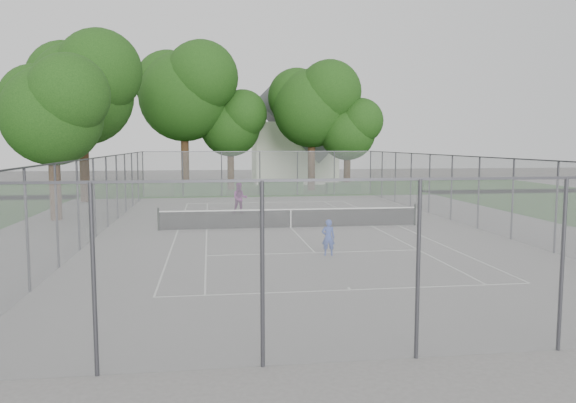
{
  "coord_description": "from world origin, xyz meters",
  "views": [
    {
      "loc": [
        -3.94,
        -27.11,
        4.18
      ],
      "look_at": [
        0.0,
        1.0,
        1.2
      ],
      "focal_mm": 35.0,
      "sensor_mm": 36.0,
      "label": 1
    }
  ],
  "objects": [
    {
      "name": "hedge_mid",
      "position": [
        1.83,
        18.35,
        0.57
      ],
      "size": [
        3.6,
        1.03,
        1.13
      ],
      "primitive_type": "cube",
      "color": "#1A4817",
      "rests_on": "ground"
    },
    {
      "name": "tree_far_right",
      "position": [
        7.97,
        20.33,
        5.47
      ],
      "size": [
        5.54,
        5.06,
        7.96
      ],
      "color": "#372114",
      "rests_on": "ground"
    },
    {
      "name": "woman_player",
      "position": [
        -2.19,
        5.8,
        0.92
      ],
      "size": [
        0.92,
        0.72,
        1.85
      ],
      "primitive_type": "imported",
      "rotation": [
        0.0,
        0.0,
        0.03
      ],
      "color": "#62205D",
      "rests_on": "ground"
    },
    {
      "name": "perimeter_fence",
      "position": [
        0.0,
        0.0,
        1.81
      ],
      "size": [
        18.08,
        34.08,
        3.52
      ],
      "color": "#38383D",
      "rests_on": "ground"
    },
    {
      "name": "court_markings",
      "position": [
        0.0,
        0.0,
        0.01
      ],
      "size": [
        11.03,
        23.83,
        0.01
      ],
      "color": "silver",
      "rests_on": "ground"
    },
    {
      "name": "tree_far_left",
      "position": [
        -5.92,
        22.59,
        8.8
      ],
      "size": [
        8.9,
        8.13,
        12.79
      ],
      "color": "#372114",
      "rests_on": "ground"
    },
    {
      "name": "tennis_net",
      "position": [
        0.0,
        0.0,
        0.51
      ],
      "size": [
        12.87,
        0.1,
        1.1
      ],
      "color": "black",
      "rests_on": "ground"
    },
    {
      "name": "tree_side_front",
      "position": [
        -12.15,
        4.54,
        6.06
      ],
      "size": [
        6.14,
        5.6,
        8.82
      ],
      "color": "#372114",
      "rests_on": "ground"
    },
    {
      "name": "hedge_left",
      "position": [
        -4.67,
        17.94,
        0.51
      ],
      "size": [
        4.08,
        1.22,
        1.02
      ],
      "primitive_type": "cube",
      "color": "#1A4817",
      "rests_on": "ground"
    },
    {
      "name": "grass_far",
      "position": [
        0.0,
        26.0,
        0.0
      ],
      "size": [
        60.0,
        20.0,
        0.0
      ],
      "primitive_type": "cube",
      "color": "#1D4814",
      "rests_on": "ground"
    },
    {
      "name": "house",
      "position": [
        4.78,
        30.89,
        4.16
      ],
      "size": [
        8.31,
        6.44,
        10.34
      ],
      "color": "white",
      "rests_on": "ground"
    },
    {
      "name": "tree_side_back",
      "position": [
        -12.63,
        14.28,
        8.2
      ],
      "size": [
        8.29,
        7.57,
        11.92
      ],
      "color": "#372114",
      "rests_on": "ground"
    },
    {
      "name": "ground",
      "position": [
        0.0,
        0.0,
        0.0
      ],
      "size": [
        120.0,
        120.0,
        0.0
      ],
      "primitive_type": "plane",
      "color": "slate",
      "rests_on": "ground"
    },
    {
      "name": "tree_far_midright",
      "position": [
        5.05,
        21.4,
        7.72
      ],
      "size": [
        7.81,
        7.13,
        11.23
      ],
      "color": "#372114",
      "rests_on": "ground"
    },
    {
      "name": "hedge_right",
      "position": [
        7.12,
        18.54,
        0.42
      ],
      "size": [
        2.83,
        1.04,
        0.85
      ],
      "primitive_type": "cube",
      "color": "#1A4817",
      "rests_on": "ground"
    },
    {
      "name": "tree_far_midleft",
      "position": [
        -1.97,
        23.31,
        6.06
      ],
      "size": [
        6.14,
        5.6,
        8.82
      ],
      "color": "#372114",
      "rests_on": "ground"
    },
    {
      "name": "girl_player",
      "position": [
        0.4,
        -6.93,
        0.68
      ],
      "size": [
        0.52,
        0.37,
        1.36
      ],
      "primitive_type": "imported",
      "rotation": [
        0.0,
        0.0,
        3.05
      ],
      "color": "#2C44A5",
      "rests_on": "ground"
    }
  ]
}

